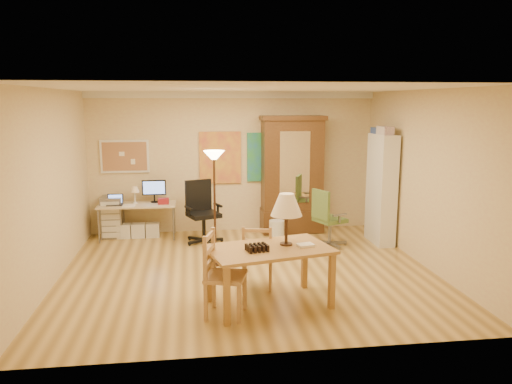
{
  "coord_description": "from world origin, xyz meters",
  "views": [
    {
      "loc": [
        -0.81,
        -7.13,
        2.52
      ],
      "look_at": [
        0.16,
        0.3,
        1.16
      ],
      "focal_mm": 35.0,
      "sensor_mm": 36.0,
      "label": 1
    }
  ],
  "objects": [
    {
      "name": "armoire",
      "position": [
        1.12,
        2.24,
        0.98
      ],
      "size": [
        1.23,
        0.58,
        2.25
      ],
      "color": "#37200F",
      "rests_on": "floor"
    },
    {
      "name": "ladder_chair_left",
      "position": [
        -0.47,
        -1.52,
        0.48
      ],
      "size": [
        0.56,
        0.58,
        1.02
      ],
      "color": "#AD764F",
      "rests_on": "floor"
    },
    {
      "name": "ladder_chair_back",
      "position": [
        0.05,
        -0.69,
        0.42
      ],
      "size": [
        0.48,
        0.46,
        0.89
      ],
      "color": "#AD764F",
      "rests_on": "floor"
    },
    {
      "name": "torchiere_lamp",
      "position": [
        -0.47,
        0.41,
        1.43
      ],
      "size": [
        0.32,
        0.32,
        1.79
      ],
      "color": "#392317",
      "rests_on": "floor"
    },
    {
      "name": "office_chair_black",
      "position": [
        -0.62,
        1.68,
        0.3
      ],
      "size": [
        0.69,
        0.69,
        1.12
      ],
      "color": "black",
      "rests_on": "floor"
    },
    {
      "name": "corkboard",
      "position": [
        -2.05,
        2.47,
        1.5
      ],
      "size": [
        0.9,
        0.04,
        0.62
      ],
      "primitive_type": "cube",
      "color": "tan",
      "rests_on": "floor"
    },
    {
      "name": "wastebin",
      "position": [
        0.73,
        1.7,
        0.18
      ],
      "size": [
        0.28,
        0.28,
        0.36
      ],
      "primitive_type": "cylinder",
      "color": "silver",
      "rests_on": "floor"
    },
    {
      "name": "bookshelf",
      "position": [
        2.55,
        1.26,
        0.97
      ],
      "size": [
        0.29,
        0.78,
        1.95
      ],
      "color": "white",
      "rests_on": "floor"
    },
    {
      "name": "crown_molding",
      "position": [
        0.0,
        2.46,
        2.64
      ],
      "size": [
        5.5,
        0.08,
        0.12
      ],
      "primitive_type": "cube",
      "color": "white",
      "rests_on": "floor"
    },
    {
      "name": "drawer_cart",
      "position": [
        -2.3,
        2.27,
        0.38
      ],
      "size": [
        0.38,
        0.46,
        0.77
      ],
      "color": "slate",
      "rests_on": "floor"
    },
    {
      "name": "dining_table",
      "position": [
        0.21,
        -1.25,
        0.88
      ],
      "size": [
        1.65,
        1.21,
        1.4
      ],
      "color": "#945E30",
      "rests_on": "floor"
    },
    {
      "name": "computer_desk",
      "position": [
        -1.8,
        2.15,
        0.39
      ],
      "size": [
        1.41,
        0.62,
        1.07
      ],
      "color": "beige",
      "rests_on": "floor"
    },
    {
      "name": "art_panel_left",
      "position": [
        -0.25,
        2.47,
        1.45
      ],
      "size": [
        0.8,
        0.04,
        1.0
      ],
      "primitive_type": "cube",
      "color": "yellow",
      "rests_on": "floor"
    },
    {
      "name": "floor",
      "position": [
        0.0,
        0.0,
        0.0
      ],
      "size": [
        5.5,
        5.5,
        0.0
      ],
      "primitive_type": "plane",
      "color": "olive",
      "rests_on": "ground"
    },
    {
      "name": "art_panel_right",
      "position": [
        0.65,
        2.47,
        1.45
      ],
      "size": [
        0.75,
        0.04,
        0.95
      ],
      "primitive_type": "cube",
      "color": "teal",
      "rests_on": "floor"
    },
    {
      "name": "office_chair_green",
      "position": [
        1.56,
        1.15,
        0.27
      ],
      "size": [
        0.63,
        0.63,
        1.02
      ],
      "color": "slate",
      "rests_on": "floor"
    }
  ]
}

